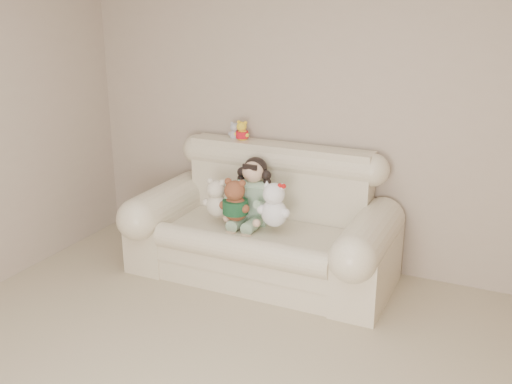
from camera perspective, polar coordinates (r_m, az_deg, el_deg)
The scene contains 8 objects.
wall_back at distance 4.85m, azimuth 7.52°, elevation 7.59°, with size 4.50×4.50×0.00m, color #B09F8C.
sofa at distance 4.74m, azimuth 0.51°, elevation -2.35°, with size 2.10×0.95×1.03m, color #FFF1CD, non-canonical shape.
seated_child at distance 4.79m, azimuth -0.23°, elevation 0.17°, with size 0.33×0.40×0.55m, color #347B3F, non-canonical shape.
brown_teddy at distance 4.64m, azimuth -2.00°, elevation -0.40°, with size 0.26×0.20×0.40m, color brown, non-canonical shape.
white_cat at distance 4.53m, azimuth 1.77°, elevation -0.75°, with size 0.27×0.21×0.42m, color white, non-canonical shape.
cream_teddy at distance 4.75m, azimuth -3.79°, elevation -0.21°, with size 0.24×0.18×0.37m, color beige, non-canonical shape.
yellow_mini_bear at distance 5.04m, azimuth -1.33°, elevation 6.02°, with size 0.14×0.10×0.21m, color yellow, non-canonical shape.
grey_mini_plush at distance 5.09m, azimuth -2.02°, elevation 5.99°, with size 0.12×0.09×0.19m, color silver, non-canonical shape.
Camera 1 is at (1.42, -2.05, 2.19)m, focal length 41.82 mm.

